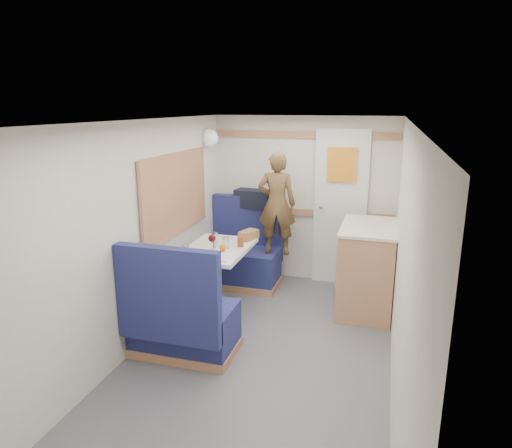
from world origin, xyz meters
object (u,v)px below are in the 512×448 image
(bench_near, at_px, (181,323))
(tumbler_right, at_px, (226,243))
(tumbler_left, at_px, (185,252))
(galley_counter, at_px, (366,267))
(tray, at_px, (218,256))
(cheese_block, at_px, (206,252))
(orange_fruit, at_px, (223,248))
(pepper_grinder, at_px, (215,243))
(bread_loaf, at_px, (249,235))
(person, at_px, (277,204))
(salt_grinder, at_px, (215,243))
(dinette_table, at_px, (217,262))
(duffel_bag, at_px, (254,199))
(bench_far, at_px, (243,260))
(dome_light, at_px, (209,138))
(wine_glass, at_px, (212,239))
(beer_glass, at_px, (240,242))
(tumbler_mid, at_px, (215,237))

(bench_near, distance_m, tumbler_right, 1.00)
(tumbler_left, bearing_deg, galley_counter, 29.50)
(tray, distance_m, cheese_block, 0.12)
(bench_near, bearing_deg, tumbler_right, 83.77)
(orange_fruit, distance_m, tumbler_left, 0.37)
(pepper_grinder, bearing_deg, bread_loaf, 57.09)
(person, xyz_separation_m, salt_grinder, (-0.45, -0.78, -0.27))
(dinette_table, distance_m, tumbler_right, 0.23)
(orange_fruit, distance_m, tumbler_right, 0.16)
(tumbler_left, relative_size, tumbler_right, 1.02)
(person, xyz_separation_m, duffel_bag, (-0.37, 0.34, -0.03))
(salt_grinder, bearing_deg, bread_loaf, 57.29)
(bench_far, xyz_separation_m, pepper_grinder, (-0.02, -0.86, 0.46))
(dome_light, relative_size, wine_glass, 1.19)
(galley_counter, height_order, tray, galley_counter)
(cheese_block, height_order, tumbler_left, tumbler_left)
(bench_far, bearing_deg, cheese_block, -90.15)
(dinette_table, relative_size, tumbler_right, 8.35)
(tumbler_right, bearing_deg, beer_glass, 31.31)
(tumbler_mid, distance_m, tumbler_right, 0.26)
(tumbler_left, relative_size, beer_glass, 1.14)
(bench_near, distance_m, cheese_block, 0.75)
(dinette_table, distance_m, cheese_block, 0.33)
(tumbler_left, bearing_deg, wine_glass, 57.62)
(galley_counter, distance_m, salt_grinder, 1.61)
(dinette_table, bearing_deg, bench_near, -90.00)
(person, distance_m, salt_grinder, 0.94)
(orange_fruit, xyz_separation_m, bread_loaf, (0.10, 0.52, -0.01))
(dinette_table, distance_m, beer_glass, 0.32)
(dinette_table, height_order, pepper_grinder, pepper_grinder)
(cheese_block, relative_size, bread_loaf, 0.48)
(galley_counter, xyz_separation_m, tumbler_right, (-1.37, -0.54, 0.31))
(dome_light, height_order, salt_grinder, dome_light)
(tray, distance_m, tumbler_right, 0.28)
(dinette_table, bearing_deg, duffel_bag, 86.64)
(galley_counter, relative_size, tray, 2.99)
(duffel_bag, distance_m, orange_fruit, 1.29)
(bench_near, xyz_separation_m, tumbler_left, (-0.17, 0.49, 0.48))
(wine_glass, xyz_separation_m, pepper_grinder, (-0.02, 0.11, -0.08))
(duffel_bag, height_order, bread_loaf, duffel_bag)
(duffel_bag, bearing_deg, bench_near, -84.54)
(bench_near, relative_size, orange_fruit, 15.07)
(orange_fruit, height_order, bread_loaf, bread_loaf)
(bench_far, relative_size, dome_light, 5.25)
(salt_grinder, bearing_deg, orange_fruit, -46.92)
(tumbler_right, distance_m, salt_grinder, 0.11)
(tumbler_left, relative_size, bread_loaf, 0.49)
(bench_far, height_order, cheese_block, bench_far)
(tumbler_left, bearing_deg, dinette_table, 65.97)
(salt_grinder, bearing_deg, cheese_block, -87.69)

